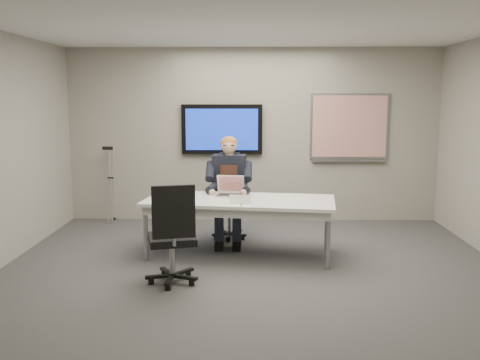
{
  "coord_description": "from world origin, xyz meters",
  "views": [
    {
      "loc": [
        -0.02,
        -5.68,
        2.02
      ],
      "look_at": [
        -0.17,
        1.01,
        0.98
      ],
      "focal_mm": 40.0,
      "sensor_mm": 36.0,
      "label": 1
    }
  ],
  "objects_px": {
    "office_chair_far": "(231,217)",
    "seated_person": "(229,201)",
    "conference_table": "(240,205)",
    "laptop": "(231,190)",
    "office_chair_near": "(173,253)"
  },
  "relations": [
    {
      "from": "conference_table",
      "to": "laptop",
      "type": "xyz_separation_m",
      "value": [
        -0.13,
        0.26,
        0.15
      ]
    },
    {
      "from": "seated_person",
      "to": "laptop",
      "type": "xyz_separation_m",
      "value": [
        0.04,
        -0.33,
        0.2
      ]
    },
    {
      "from": "office_chair_far",
      "to": "seated_person",
      "type": "height_order",
      "value": "seated_person"
    },
    {
      "from": "office_chair_far",
      "to": "office_chair_near",
      "type": "bearing_deg",
      "value": -86.09
    },
    {
      "from": "office_chair_near",
      "to": "office_chair_far",
      "type": "bearing_deg",
      "value": -120.09
    },
    {
      "from": "conference_table",
      "to": "office_chair_far",
      "type": "xyz_separation_m",
      "value": [
        -0.15,
        0.85,
        -0.35
      ]
    },
    {
      "from": "conference_table",
      "to": "office_chair_near",
      "type": "xyz_separation_m",
      "value": [
        -0.7,
        -1.1,
        -0.3
      ]
    },
    {
      "from": "office_chair_far",
      "to": "seated_person",
      "type": "relative_size",
      "value": 0.65
    },
    {
      "from": "conference_table",
      "to": "laptop",
      "type": "bearing_deg",
      "value": 122.77
    },
    {
      "from": "seated_person",
      "to": "laptop",
      "type": "bearing_deg",
      "value": -77.45
    },
    {
      "from": "seated_person",
      "to": "laptop",
      "type": "distance_m",
      "value": 0.39
    },
    {
      "from": "office_chair_near",
      "to": "conference_table",
      "type": "bearing_deg",
      "value": -136.76
    },
    {
      "from": "office_chair_far",
      "to": "conference_table",
      "type": "bearing_deg",
      "value": -60.27
    },
    {
      "from": "office_chair_near",
      "to": "laptop",
      "type": "height_order",
      "value": "office_chair_near"
    },
    {
      "from": "laptop",
      "to": "office_chair_near",
      "type": "bearing_deg",
      "value": -105.7
    }
  ]
}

